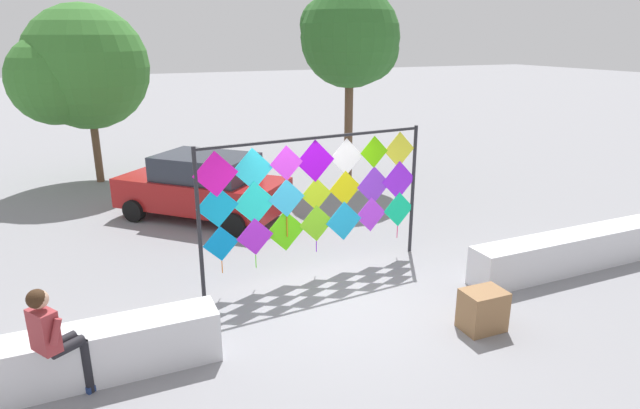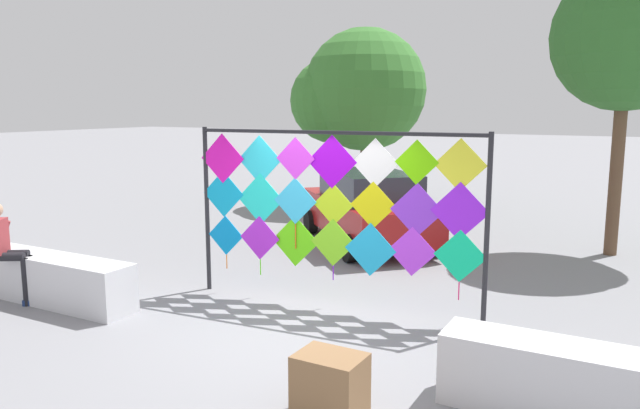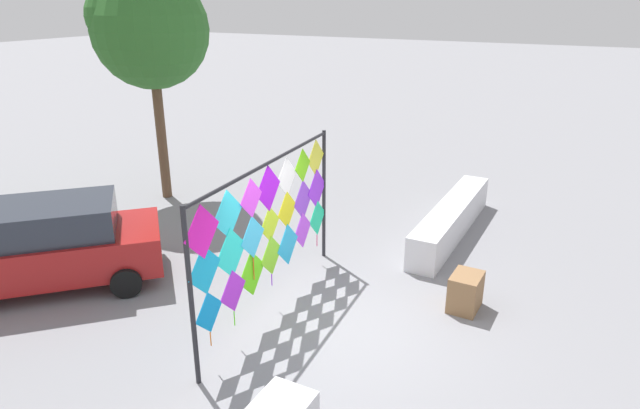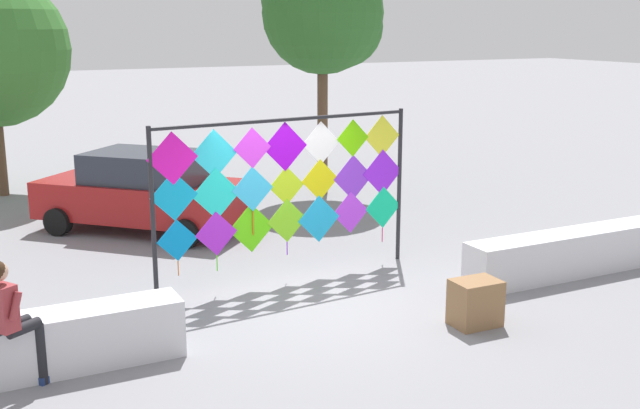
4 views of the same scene
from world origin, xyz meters
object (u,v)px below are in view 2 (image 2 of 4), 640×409
parked_car (368,207)px  tree_broadleaf (354,92)px  kite_display_rack (333,199)px  cardboard_box_large (330,387)px  tree_far_right (629,37)px  seated_vendor (6,244)px

parked_car → tree_broadleaf: bearing=118.8°
kite_display_rack → parked_car: bearing=107.1°
tree_broadleaf → cardboard_box_large: bearing=-65.6°
kite_display_rack → tree_far_right: bearing=57.7°
kite_display_rack → tree_broadleaf: (-3.78, 8.64, 1.73)m
tree_broadleaf → tree_far_right: (7.24, -3.18, 0.88)m
kite_display_rack → tree_broadleaf: bearing=113.6°
seated_vendor → tree_broadleaf: size_ratio=0.30×
seated_vendor → tree_far_right: bearing=44.6°
kite_display_rack → parked_car: (-1.24, 4.05, -0.82)m
kite_display_rack → parked_car: kite_display_rack is taller
cardboard_box_large → tree_far_right: bearing=76.7°
tree_far_right → tree_broadleaf: bearing=156.3°
parked_car → seated_vendor: bearing=-116.2°
kite_display_rack → cardboard_box_large: 3.51m
seated_vendor → tree_far_right: 11.40m
tree_broadleaf → tree_far_right: 7.95m
cardboard_box_large → tree_broadleaf: size_ratio=0.12×
parked_car → cardboard_box_large: parked_car is taller
kite_display_rack → tree_broadleaf: tree_broadleaf is taller
tree_broadleaf → seated_vendor: bearing=-92.8°
cardboard_box_large → tree_broadleaf: bearing=114.4°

